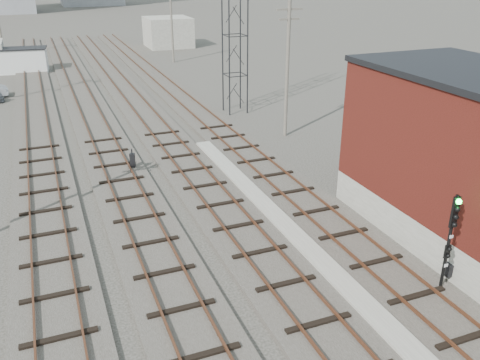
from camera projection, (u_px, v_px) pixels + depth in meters
ground at (116, 63)px, 60.48m from camera, size 320.00×320.00×0.00m
track_right at (186, 102)px, 43.39m from camera, size 3.20×90.00×0.39m
track_mid_right at (139, 107)px, 42.03m from camera, size 3.20×90.00×0.39m
track_mid_left at (89, 112)px, 40.67m from camera, size 3.20×90.00×0.39m
track_left at (36, 117)px, 39.31m from camera, size 3.20×90.00×0.39m
platform_curb at (305, 247)px, 21.39m from camera, size 0.90×28.00×0.26m
lattice_tower at (235, 15)px, 38.06m from camera, size 1.60×1.60×15.00m
utility_pole_right_a at (287, 67)px, 33.51m from camera, size 1.80×0.24×9.00m
utility_pole_right_b at (172, 21)px, 59.08m from camera, size 1.80×0.24×9.00m
shed_right at (168, 32)px, 71.27m from camera, size 6.00×6.00×4.00m
signal_mast at (450, 238)px, 17.79m from camera, size 0.40×0.41×3.93m
switch_stand at (133, 161)px, 29.37m from camera, size 0.36×0.36×1.21m
site_trailer at (17, 60)px, 54.88m from camera, size 6.48×3.36×2.62m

